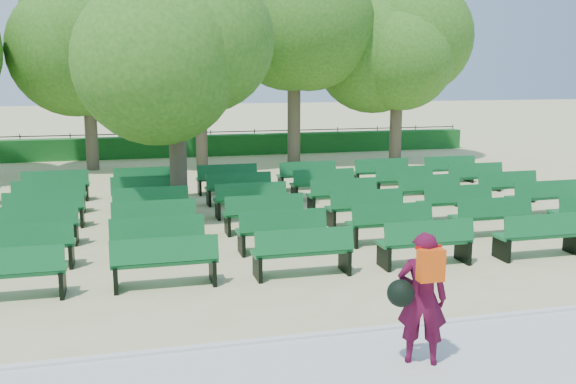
{
  "coord_description": "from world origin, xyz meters",
  "views": [
    {
      "loc": [
        -2.79,
        -14.28,
        3.69
      ],
      "look_at": [
        0.62,
        -1.0,
        1.1
      ],
      "focal_mm": 40.0,
      "sensor_mm": 36.0,
      "label": 1
    }
  ],
  "objects": [
    {
      "name": "tree_among",
      "position": [
        -1.45,
        2.36,
        3.92
      ],
      "size": [
        4.34,
        4.34,
        5.89
      ],
      "color": "brown",
      "rests_on": "ground"
    },
    {
      "name": "curb",
      "position": [
        0.0,
        -6.25,
        0.05
      ],
      "size": [
        30.0,
        0.12,
        0.1
      ],
      "primitive_type": "cube",
      "color": "silver",
      "rests_on": "ground"
    },
    {
      "name": "hedge",
      "position": [
        0.0,
        14.0,
        0.45
      ],
      "size": [
        26.0,
        0.7,
        0.9
      ],
      "primitive_type": "cube",
      "color": "#175C20",
      "rests_on": "ground"
    },
    {
      "name": "fence",
      "position": [
        0.0,
        14.4,
        0.0
      ],
      "size": [
        26.0,
        0.1,
        1.02
      ],
      "primitive_type": null,
      "color": "black",
      "rests_on": "ground"
    },
    {
      "name": "bench_array",
      "position": [
        0.23,
        0.76,
        0.09
      ],
      "size": [
        1.84,
        0.63,
        1.15
      ],
      "rotation": [
        0.0,
        0.0,
        -0.03
      ],
      "color": "#105E29",
      "rests_on": "ground"
    },
    {
      "name": "paving",
      "position": [
        0.0,
        -7.4,
        0.03
      ],
      "size": [
        30.0,
        2.2,
        0.06
      ],
      "primitive_type": "cube",
      "color": "silver",
      "rests_on": "ground"
    },
    {
      "name": "tree_line",
      "position": [
        0.0,
        10.0,
        0.0
      ],
      "size": [
        21.8,
        6.8,
        7.04
      ],
      "primitive_type": null,
      "color": "#376F1D",
      "rests_on": "ground"
    },
    {
      "name": "person",
      "position": [
        0.69,
        -7.35,
        0.94
      ],
      "size": [
        0.85,
        0.62,
        1.7
      ],
      "rotation": [
        0.0,
        0.0,
        2.73
      ],
      "color": "#480A25",
      "rests_on": "ground"
    },
    {
      "name": "ground",
      "position": [
        0.0,
        0.0,
        0.0
      ],
      "size": [
        120.0,
        120.0,
        0.0
      ],
      "primitive_type": "plane",
      "color": "#C3BA81"
    }
  ]
}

